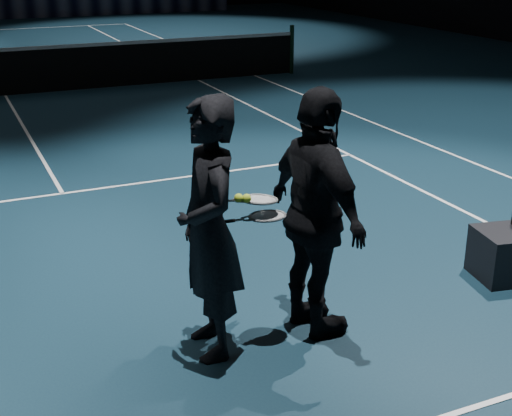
{
  "coord_description": "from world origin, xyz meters",
  "views": [
    {
      "loc": [
        -1.21,
        -14.92,
        2.93
      ],
      "look_at": [
        0.77,
        -10.5,
        1.1
      ],
      "focal_mm": 50.0,
      "sensor_mm": 36.0,
      "label": 1
    }
  ],
  "objects_px": {
    "player_a": "(209,230)",
    "racket_lower": "(267,216)",
    "tennis_balls": "(242,196)",
    "racket_upper": "(259,199)",
    "player_b": "(317,215)"
  },
  "relations": [
    {
      "from": "player_a",
      "to": "racket_lower",
      "type": "bearing_deg",
      "value": 90.73
    },
    {
      "from": "racket_lower",
      "to": "tennis_balls",
      "type": "height_order",
      "value": "tennis_balls"
    },
    {
      "from": "racket_upper",
      "to": "player_a",
      "type": "bearing_deg",
      "value": -178.29
    },
    {
      "from": "player_a",
      "to": "racket_upper",
      "type": "relative_size",
      "value": 2.88
    },
    {
      "from": "racket_lower",
      "to": "racket_upper",
      "type": "height_order",
      "value": "racket_upper"
    },
    {
      "from": "player_a",
      "to": "racket_upper",
      "type": "xyz_separation_m",
      "value": [
        0.4,
        0.01,
        0.17
      ]
    },
    {
      "from": "racket_upper",
      "to": "player_b",
      "type": "bearing_deg",
      "value": -9.08
    },
    {
      "from": "player_a",
      "to": "player_b",
      "type": "relative_size",
      "value": 1.0
    },
    {
      "from": "tennis_balls",
      "to": "racket_lower",
      "type": "bearing_deg",
      "value": -5.34
    },
    {
      "from": "player_b",
      "to": "player_a",
      "type": "bearing_deg",
      "value": 81.47
    },
    {
      "from": "player_b",
      "to": "tennis_balls",
      "type": "xyz_separation_m",
      "value": [
        -0.59,
        0.05,
        0.23
      ]
    },
    {
      "from": "player_a",
      "to": "player_b",
      "type": "xyz_separation_m",
      "value": [
        0.85,
        -0.06,
        0.0
      ]
    },
    {
      "from": "player_a",
      "to": "racket_lower",
      "type": "relative_size",
      "value": 2.88
    },
    {
      "from": "racket_lower",
      "to": "racket_upper",
      "type": "distance_m",
      "value": 0.14
    },
    {
      "from": "player_a",
      "to": "racket_lower",
      "type": "xyz_separation_m",
      "value": [
        0.45,
        -0.03,
        0.05
      ]
    }
  ]
}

